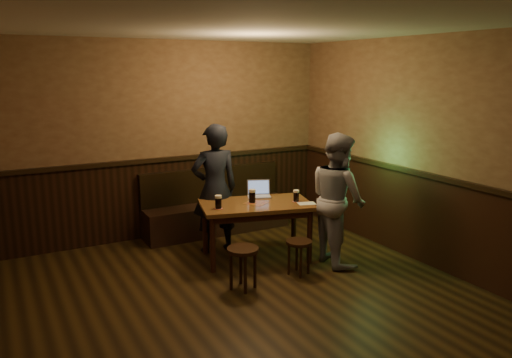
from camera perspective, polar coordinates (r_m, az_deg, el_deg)
The scene contains 12 objects.
room at distance 4.79m, azimuth 0.11°, elevation -1.95°, with size 5.04×6.04×2.84m.
bench at distance 7.51m, azimuth -4.59°, elevation -3.70°, with size 2.20×0.50×0.95m.
pub_table at distance 6.33m, azimuth 0.01°, elevation -3.61°, with size 1.53×1.11×0.74m.
stool_left at distance 5.55m, azimuth -1.50°, elevation -8.80°, with size 0.44×0.44×0.48m.
stool_right at distance 5.96m, azimuth 4.93°, elevation -7.81°, with size 0.40×0.40×0.42m.
pint_left at distance 6.05m, azimuth -4.33°, elevation -2.63°, with size 0.11×0.11×0.17m.
pint_mid at distance 6.29m, azimuth -0.43°, elevation -1.96°, with size 0.11×0.11×0.18m.
pint_right at distance 6.37m, azimuth 4.61°, elevation -1.92°, with size 0.10×0.10×0.15m.
laptop at distance 6.62m, azimuth 0.35°, elevation -1.53°, with size 0.37×0.34×0.21m.
menu at distance 6.31m, azimuth 5.80°, elevation -2.79°, with size 0.22×0.15×0.00m, color silver.
person_suit at distance 6.57m, azimuth -4.73°, elevation -1.11°, with size 0.63×0.41×1.72m, color black.
person_grey at distance 6.27m, azimuth 9.32°, elevation -2.23°, with size 0.80×0.62×1.65m, color gray.
Camera 1 is at (-2.23, -3.86, 2.38)m, focal length 35.00 mm.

